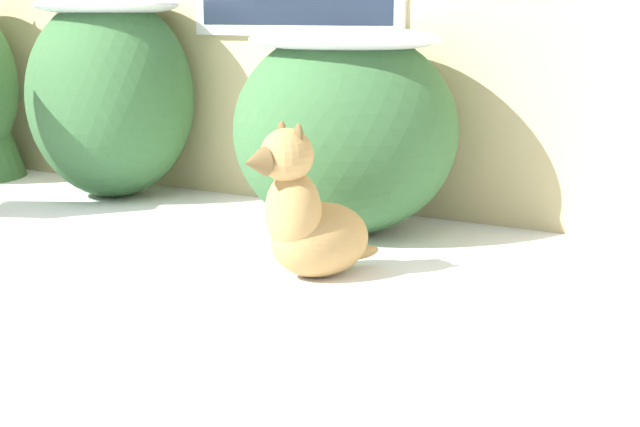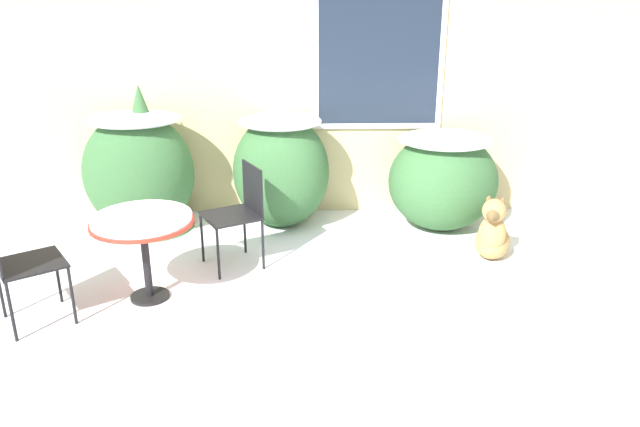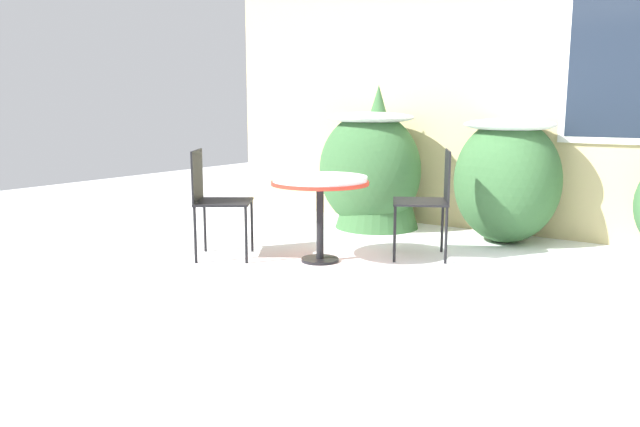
{
  "view_description": "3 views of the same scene",
  "coord_description": "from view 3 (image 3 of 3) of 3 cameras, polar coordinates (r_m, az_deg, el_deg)",
  "views": [
    {
      "loc": [
        3.75,
        -2.54,
        1.08
      ],
      "look_at": [
        1.64,
        0.85,
        0.27
      ],
      "focal_mm": 55.0,
      "sensor_mm": 36.0,
      "label": 1
    },
    {
      "loc": [
        -0.14,
        -4.54,
        2.48
      ],
      "look_at": [
        0.0,
        0.6,
        0.55
      ],
      "focal_mm": 35.0,
      "sensor_mm": 36.0,
      "label": 2
    },
    {
      "loc": [
        1.48,
        -4.16,
        1.32
      ],
      "look_at": [
        -1.43,
        0.11,
        0.41
      ],
      "focal_mm": 35.0,
      "sensor_mm": 36.0,
      "label": 3
    }
  ],
  "objects": [
    {
      "name": "ground_plane",
      "position": [
        4.61,
        14.18,
        -6.99
      ],
      "size": [
        16.0,
        16.0,
        0.0
      ],
      "primitive_type": "plane",
      "color": "white"
    },
    {
      "name": "house_wall",
      "position": [
        6.53,
        22.04,
        12.29
      ],
      "size": [
        8.0,
        0.1,
        3.32
      ],
      "color": "#D1BC84",
      "rests_on": "ground_plane"
    },
    {
      "name": "shrub_left",
      "position": [
        6.72,
        4.55,
        4.26
      ],
      "size": [
        1.13,
        0.96,
        1.24
      ],
      "color": "#386638",
      "rests_on": "ground_plane"
    },
    {
      "name": "shrub_middle",
      "position": [
        6.23,
        16.74,
        3.18
      ],
      "size": [
        1.01,
        0.96,
        1.19
      ],
      "color": "#386638",
      "rests_on": "ground_plane"
    },
    {
      "name": "evergreen_bush",
      "position": [
        6.73,
        5.3,
        5.15
      ],
      "size": [
        0.9,
        0.9,
        1.52
      ],
      "color": "#386638",
      "rests_on": "ground_plane"
    },
    {
      "name": "patio_table",
      "position": [
        5.21,
        0.0,
        2.48
      ],
      "size": [
        0.82,
        0.82,
        0.73
      ],
      "color": "black",
      "rests_on": "ground_plane"
    },
    {
      "name": "patio_chair_near_table",
      "position": [
        5.45,
        10.0,
        1.54
      ],
      "size": [
        0.62,
        0.62,
        0.94
      ],
      "rotation": [
        0.0,
        0.0,
        -1.09
      ],
      "color": "black",
      "rests_on": "ground_plane"
    },
    {
      "name": "patio_chair_far_side",
      "position": [
        5.45,
        -9.63,
        1.54
      ],
      "size": [
        0.64,
        0.64,
        0.94
      ],
      "rotation": [
        0.0,
        0.0,
        2.16
      ],
      "color": "black",
      "rests_on": "ground_plane"
    }
  ]
}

